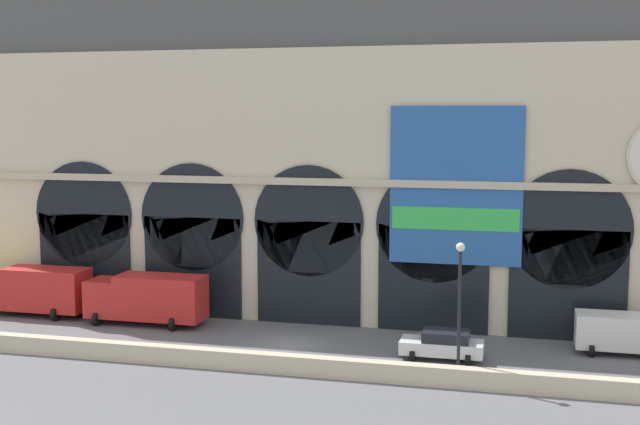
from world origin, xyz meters
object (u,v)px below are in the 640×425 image
Objects in this scene: box_truck_west at (34,289)px; box_truck_midwest at (147,298)px; street_lamp_quayside at (460,294)px; van_east at (625,332)px; car_mideast at (443,344)px.

box_truck_west is 1.00× the size of box_truck_midwest.
box_truck_midwest is at bearing 161.82° from street_lamp_quayside.
box_truck_west is 28.87m from street_lamp_quayside.
street_lamp_quayside is at bearing -140.81° from van_east.
street_lamp_quayside is (19.66, -6.46, 2.71)m from box_truck_midwest.
street_lamp_quayside reaches higher than box_truck_midwest.
van_east is (9.53, 3.28, 0.44)m from car_mideast.
van_east is at bearing 18.99° from car_mideast.
box_truck_midwest is 1.09× the size of street_lamp_quayside.
street_lamp_quayside is at bearing -13.81° from box_truck_west.
box_truck_west is at bearing -179.96° from van_east.
box_truck_west is at bearing 173.08° from car_mideast.
car_mideast is at bearing -6.92° from box_truck_west.
street_lamp_quayside is at bearing -73.18° from car_mideast.
street_lamp_quayside is at bearing -18.18° from box_truck_midwest.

